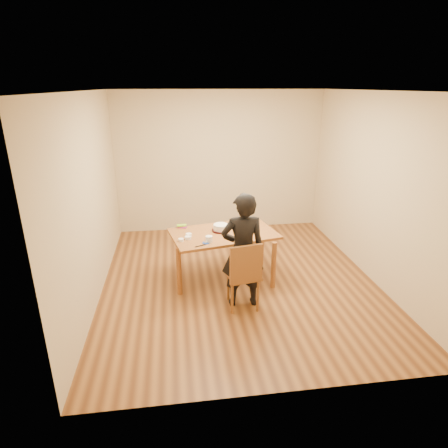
{
  "coord_description": "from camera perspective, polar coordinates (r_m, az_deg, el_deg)",
  "views": [
    {
      "loc": [
        -0.9,
        -4.95,
        2.77
      ],
      "look_at": [
        -0.22,
        0.02,
        0.9
      ],
      "focal_mm": 30.0,
      "sensor_mm": 36.0,
      "label": 1
    }
  ],
  "objects": [
    {
      "name": "frosting_tub",
      "position": [
        5.12,
        -2.3,
        -2.29
      ],
      "size": [
        0.09,
        0.09,
        0.08
      ],
      "primitive_type": "cylinder",
      "color": "white",
      "rests_on": "dining_table"
    },
    {
      "name": "frosting_dollop",
      "position": [
        5.09,
        -2.8,
        -2.75
      ],
      "size": [
        0.04,
        0.04,
        0.02
      ],
      "primitive_type": "ellipsoid",
      "color": "white",
      "rests_on": "frosting_lid"
    },
    {
      "name": "spatula",
      "position": [
        5.01,
        -3.66,
        -3.33
      ],
      "size": [
        0.14,
        0.07,
        0.01
      ],
      "primitive_type": "cube",
      "rotation": [
        0.0,
        0.0,
        0.41
      ],
      "color": "black",
      "rests_on": "dining_table"
    },
    {
      "name": "room_shell",
      "position": [
        5.55,
        1.81,
        5.6
      ],
      "size": [
        4.0,
        4.5,
        2.7
      ],
      "color": "#5A3116",
      "rests_on": "ground"
    },
    {
      "name": "person",
      "position": [
        4.8,
        2.88,
        -4.14
      ],
      "size": [
        0.56,
        0.37,
        1.55
      ],
      "primitive_type": "imported",
      "rotation": [
        0.0,
        0.0,
        3.14
      ],
      "color": "black",
      "rests_on": "floor"
    },
    {
      "name": "ramekin_yellow",
      "position": [
        5.33,
        -5.39,
        -1.68
      ],
      "size": [
        0.09,
        0.09,
        0.04
      ],
      "primitive_type": "cylinder",
      "color": "white",
      "rests_on": "dining_table"
    },
    {
      "name": "frosting_lid",
      "position": [
        5.1,
        -2.8,
        -2.88
      ],
      "size": [
        0.09,
        0.09,
        0.01
      ],
      "primitive_type": "cylinder",
      "color": "#193BA8",
      "rests_on": "dining_table"
    },
    {
      "name": "ramekin_multi",
      "position": [
        5.24,
        -5.53,
        -2.09
      ],
      "size": [
        0.09,
        0.09,
        0.04
      ],
      "primitive_type": "cylinder",
      "color": "white",
      "rests_on": "dining_table"
    },
    {
      "name": "ramekin_green",
      "position": [
        5.19,
        -6.57,
        -2.42
      ],
      "size": [
        0.08,
        0.08,
        0.04
      ],
      "primitive_type": "cylinder",
      "color": "white",
      "rests_on": "dining_table"
    },
    {
      "name": "cake_plate",
      "position": [
        5.51,
        -0.5,
        -0.95
      ],
      "size": [
        0.26,
        0.26,
        0.02
      ],
      "primitive_type": "cylinder",
      "color": "red",
      "rests_on": "dining_table"
    },
    {
      "name": "dining_chair",
      "position": [
        4.91,
        2.91,
        -7.79
      ],
      "size": [
        0.46,
        0.46,
        0.04
      ],
      "primitive_type": "cube",
      "rotation": [
        0.0,
        0.0,
        0.19
      ],
      "color": "brown",
      "rests_on": "floor"
    },
    {
      "name": "cake",
      "position": [
        5.5,
        -0.5,
        -0.51
      ],
      "size": [
        0.22,
        0.22,
        0.07
      ],
      "primitive_type": "cylinder",
      "color": "white",
      "rests_on": "cake_plate"
    },
    {
      "name": "dining_table",
      "position": [
        5.46,
        -0.07,
        -1.49
      ],
      "size": [
        1.64,
        1.17,
        0.04
      ],
      "primitive_type": "cube",
      "rotation": [
        0.0,
        0.0,
        0.21
      ],
      "color": "brown",
      "rests_on": "floor"
    },
    {
      "name": "candy_box_pink",
      "position": [
        5.68,
        -6.42,
        -0.44
      ],
      "size": [
        0.15,
        0.1,
        0.02
      ],
      "primitive_type": "cube",
      "rotation": [
        0.0,
        0.0,
        -0.29
      ],
      "color": "#CC309F",
      "rests_on": "dining_table"
    },
    {
      "name": "frosting_dome",
      "position": [
        5.48,
        -0.5,
        -0.04
      ],
      "size": [
        0.22,
        0.22,
        0.03
      ],
      "primitive_type": "ellipsoid",
      "color": "white",
      "rests_on": "cake"
    },
    {
      "name": "candy_box_green",
      "position": [
        5.67,
        -6.48,
        -0.23
      ],
      "size": [
        0.14,
        0.07,
        0.02
      ],
      "primitive_type": "cube",
      "rotation": [
        0.0,
        0.0,
        -0.03
      ],
      "color": "green",
      "rests_on": "candy_box_pink"
    }
  ]
}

